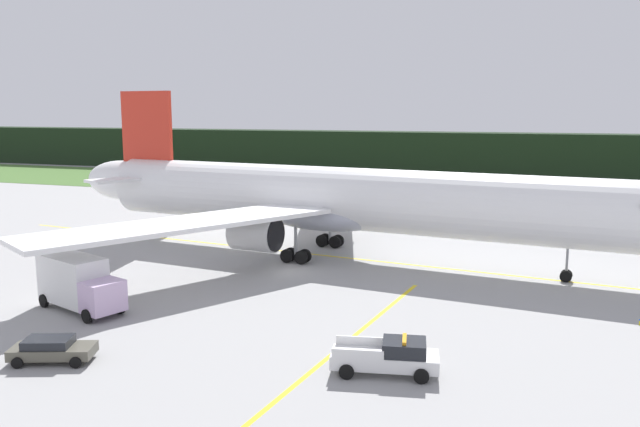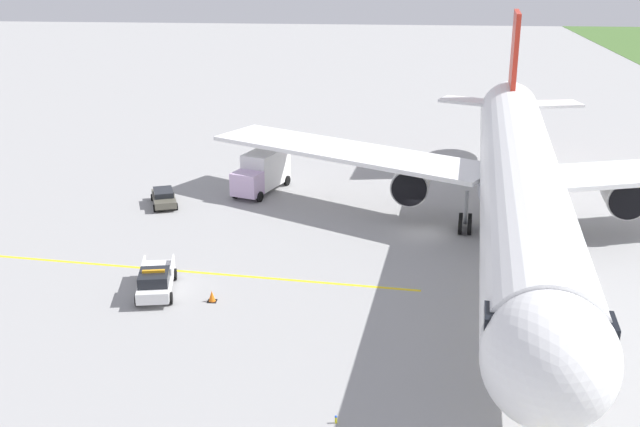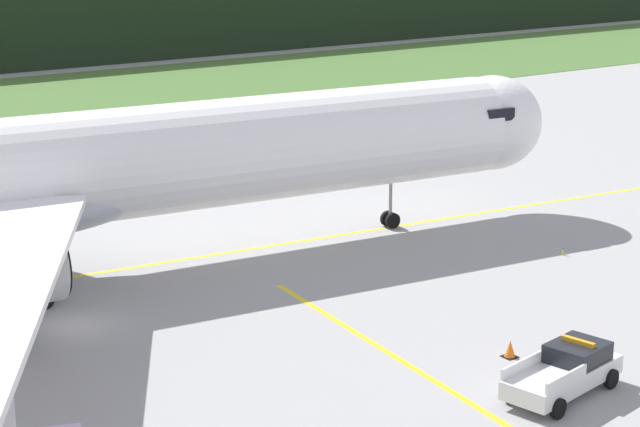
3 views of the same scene
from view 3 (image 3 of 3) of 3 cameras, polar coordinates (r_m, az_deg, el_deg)
ground at (r=51.23m, az=-12.50°, el=-5.57°), size 320.00×320.00×0.00m
taxiway_centerline_main at (r=58.02m, az=-12.06°, el=-3.07°), size 77.11×8.45×0.01m
taxiway_centerline_spur at (r=41.73m, az=9.17°, el=-10.30°), size 3.99×34.97×0.01m
airliner at (r=56.46m, az=-12.98°, el=1.89°), size 58.82×51.48×15.05m
ops_pickup_truck at (r=44.31m, az=12.09°, el=-7.62°), size 5.69×3.07×1.94m
apron_cone at (r=47.47m, az=9.40°, el=-6.64°), size 0.57×0.57×0.71m
taxiway_edge_light_east at (r=61.45m, az=11.96°, el=-1.83°), size 0.12×0.12×0.41m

